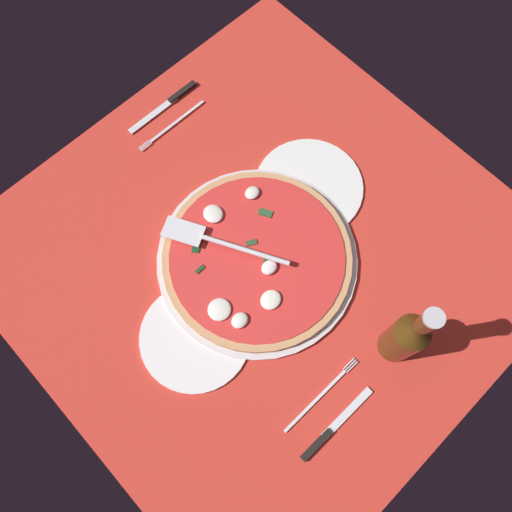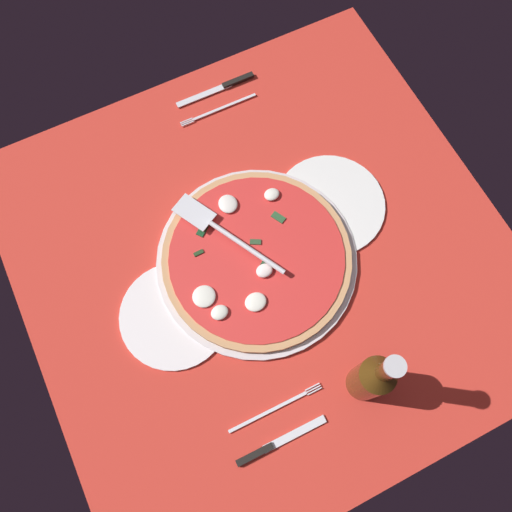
# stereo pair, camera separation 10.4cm
# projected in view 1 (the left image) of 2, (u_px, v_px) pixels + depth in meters

# --- Properties ---
(ground_plane) EXTENTS (0.96, 0.96, 0.01)m
(ground_plane) POSITION_uv_depth(u_px,v_px,m) (264.00, 255.00, 1.07)
(ground_plane) COLOR red
(checker_pattern) EXTENTS (0.96, 0.96, 0.00)m
(checker_pattern) POSITION_uv_depth(u_px,v_px,m) (264.00, 255.00, 1.06)
(checker_pattern) COLOR silver
(checker_pattern) RESTS_ON ground_plane
(pizza_pan) EXTENTS (0.40, 0.40, 0.01)m
(pizza_pan) POSITION_uv_depth(u_px,v_px,m) (256.00, 259.00, 1.05)
(pizza_pan) COLOR silver
(pizza_pan) RESTS_ON ground_plane
(dinner_plate_left) EXTENTS (0.23, 0.23, 0.01)m
(dinner_plate_left) POSITION_uv_depth(u_px,v_px,m) (309.00, 187.00, 1.11)
(dinner_plate_left) COLOR white
(dinner_plate_left) RESTS_ON ground_plane
(dinner_plate_right) EXTENTS (0.21, 0.21, 0.01)m
(dinner_plate_right) POSITION_uv_depth(u_px,v_px,m) (195.00, 337.00, 1.00)
(dinner_plate_right) COLOR white
(dinner_plate_right) RESTS_ON ground_plane
(pizza) EXTENTS (0.38, 0.38, 0.03)m
(pizza) POSITION_uv_depth(u_px,v_px,m) (255.00, 257.00, 1.04)
(pizza) COLOR tan
(pizza) RESTS_ON pizza_pan
(pizza_server) EXTENTS (0.15, 0.24, 0.01)m
(pizza_server) POSITION_uv_depth(u_px,v_px,m) (221.00, 243.00, 1.02)
(pizza_server) COLOR silver
(pizza_server) RESTS_ON pizza
(place_setting_near) EXTENTS (0.21, 0.11, 0.01)m
(place_setting_near) POSITION_uv_depth(u_px,v_px,m) (170.00, 114.00, 1.17)
(place_setting_near) COLOR white
(place_setting_near) RESTS_ON ground_plane
(place_setting_far) EXTENTS (0.20, 0.12, 0.01)m
(place_setting_far) POSITION_uv_depth(u_px,v_px,m) (326.00, 413.00, 0.96)
(place_setting_far) COLOR white
(place_setting_far) RESTS_ON ground_plane
(beer_bottle) EXTENTS (0.06, 0.06, 0.25)m
(beer_bottle) POSITION_uv_depth(u_px,v_px,m) (407.00, 336.00, 0.91)
(beer_bottle) COLOR #482D0E
(beer_bottle) RESTS_ON ground_plane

